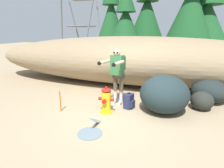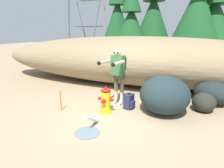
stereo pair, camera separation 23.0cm
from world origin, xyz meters
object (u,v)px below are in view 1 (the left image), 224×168
object	(u,v)px
fire_hydrant	(106,101)
survey_stake	(60,101)
utility_worker	(117,70)
spare_backpack	(129,101)
boulder_large	(164,94)
boulder_mid	(210,91)
boulder_small	(202,101)

from	to	relation	value
fire_hydrant	survey_stake	size ratio (longest dim) A/B	1.25
utility_worker	spare_backpack	world-z (taller)	utility_worker
fire_hydrant	boulder_large	distance (m)	1.63
fire_hydrant	utility_worker	xyz separation A→B (m)	(0.14, 0.66, 0.74)
boulder_large	boulder_mid	size ratio (longest dim) A/B	1.21
boulder_mid	boulder_small	world-z (taller)	boulder_mid
boulder_small	survey_stake	size ratio (longest dim) A/B	1.06
boulder_mid	survey_stake	xyz separation A→B (m)	(-4.19, -2.04, -0.07)
spare_backpack	boulder_small	size ratio (longest dim) A/B	0.74
spare_backpack	survey_stake	bearing A→B (deg)	-141.59
boulder_mid	boulder_small	distance (m)	0.84
spare_backpack	boulder_mid	world-z (taller)	boulder_mid
spare_backpack	boulder_large	distance (m)	1.03
boulder_large	boulder_small	xyz separation A→B (m)	(1.06, 0.45, -0.25)
fire_hydrant	utility_worker	distance (m)	1.00
boulder_large	boulder_small	world-z (taller)	boulder_large
survey_stake	spare_backpack	bearing A→B (deg)	22.91
fire_hydrant	boulder_small	size ratio (longest dim) A/B	1.18
boulder_large	boulder_small	size ratio (longest dim) A/B	2.17
utility_worker	spare_backpack	xyz separation A→B (m)	(0.41, -0.19, -0.87)
spare_backpack	fire_hydrant	bearing A→B (deg)	-124.08
spare_backpack	boulder_large	world-z (taller)	boulder_large
utility_worker	boulder_small	world-z (taller)	utility_worker
boulder_small	survey_stake	world-z (taller)	survey_stake
boulder_large	survey_stake	bearing A→B (deg)	-163.44
fire_hydrant	survey_stake	bearing A→B (deg)	-166.71
spare_backpack	boulder_mid	distance (m)	2.70
boulder_mid	boulder_small	size ratio (longest dim) A/B	1.79
boulder_large	utility_worker	bearing A→B (deg)	174.79
utility_worker	boulder_large	world-z (taller)	utility_worker
utility_worker	boulder_large	size ratio (longest dim) A/B	1.23
utility_worker	survey_stake	bearing A→B (deg)	-43.81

